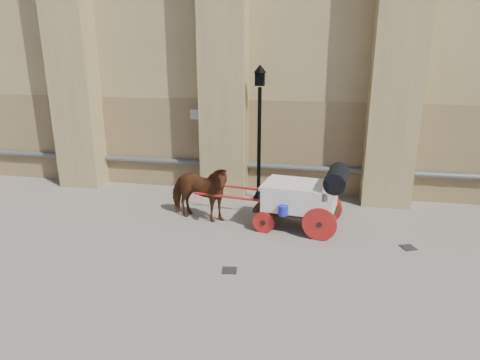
# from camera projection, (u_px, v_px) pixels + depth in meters

# --- Properties ---
(ground) EXTENTS (90.00, 90.00, 0.00)m
(ground) POSITION_uv_depth(u_px,v_px,m) (232.00, 242.00, 10.49)
(ground) COLOR slate
(ground) RESTS_ON ground
(horse) EXTENTS (2.07, 1.28, 1.62)m
(horse) POSITION_uv_depth(u_px,v_px,m) (199.00, 192.00, 11.62)
(horse) COLOR brown
(horse) RESTS_ON ground
(carriage) EXTENTS (4.07, 1.58, 1.74)m
(carriage) POSITION_uv_depth(u_px,v_px,m) (305.00, 195.00, 11.01)
(carriage) COLOR black
(carriage) RESTS_ON ground
(street_lamp) EXTENTS (0.38, 0.38, 4.11)m
(street_lamp) POSITION_uv_depth(u_px,v_px,m) (259.00, 130.00, 12.90)
(street_lamp) COLOR black
(street_lamp) RESTS_ON ground
(drain_grate_near) EXTENTS (0.37, 0.37, 0.01)m
(drain_grate_near) POSITION_uv_depth(u_px,v_px,m) (229.00, 270.00, 9.16)
(drain_grate_near) COLOR black
(drain_grate_near) RESTS_ON ground
(drain_grate_far) EXTENTS (0.42, 0.42, 0.01)m
(drain_grate_far) POSITION_uv_depth(u_px,v_px,m) (408.00, 247.00, 10.21)
(drain_grate_far) COLOR black
(drain_grate_far) RESTS_ON ground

